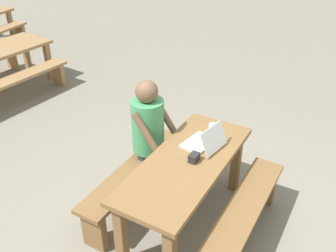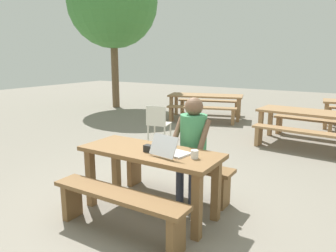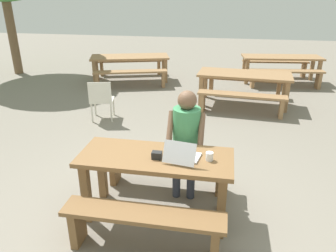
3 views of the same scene
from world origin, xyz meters
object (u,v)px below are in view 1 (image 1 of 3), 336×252
(picnic_table_front, at_px, (186,172))
(coffee_mug, at_px, (212,128))
(small_pouch, at_px, (194,158))
(laptop, at_px, (205,141))
(person_seated, at_px, (150,130))

(picnic_table_front, height_order, coffee_mug, coffee_mug)
(picnic_table_front, bearing_deg, small_pouch, -65.61)
(picnic_table_front, height_order, laptop, laptop)
(laptop, relative_size, coffee_mug, 4.37)
(picnic_table_front, relative_size, person_seated, 1.24)
(laptop, relative_size, person_seated, 0.29)
(coffee_mug, bearing_deg, small_pouch, -173.42)
(picnic_table_front, xyz_separation_m, laptop, (0.30, -0.04, 0.20))
(laptop, xyz_separation_m, small_pouch, (-0.27, -0.02, -0.02))
(laptop, distance_m, small_pouch, 0.27)
(small_pouch, xyz_separation_m, coffee_mug, (0.55, 0.06, 0.01))
(laptop, bearing_deg, small_pouch, 13.55)
(person_seated, bearing_deg, coffee_mug, -60.18)
(picnic_table_front, distance_m, small_pouch, 0.19)
(coffee_mug, xyz_separation_m, person_seated, (-0.32, 0.56, -0.02))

